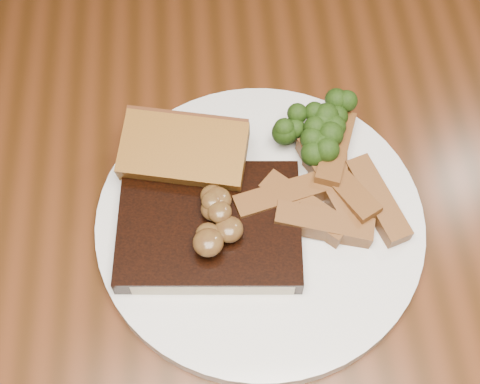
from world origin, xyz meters
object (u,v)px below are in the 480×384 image
object	(u,v)px
potato_wedges	(329,195)
steak	(210,226)
plate	(260,223)
garlic_bread	(185,163)
dining_table	(245,259)

from	to	relation	value
potato_wedges	steak	bearing A→B (deg)	-167.61
plate	garlic_bread	world-z (taller)	garlic_bread
steak	garlic_bread	size ratio (longest dim) A/B	1.42
plate	steak	bearing A→B (deg)	-168.66
dining_table	potato_wedges	xyz separation A→B (m)	(0.08, 0.01, 0.12)
garlic_bread	dining_table	bearing A→B (deg)	-32.23
plate	potato_wedges	size ratio (longest dim) A/B	2.65
dining_table	garlic_bread	bearing A→B (deg)	135.50
potato_wedges	garlic_bread	bearing A→B (deg)	161.56
dining_table	garlic_bread	size ratio (longest dim) A/B	13.51
dining_table	garlic_bread	world-z (taller)	garlic_bread
dining_table	plate	size ratio (longest dim) A/B	5.12
dining_table	garlic_bread	distance (m)	0.14
plate	potato_wedges	xyz separation A→B (m)	(0.07, 0.02, 0.02)
potato_wedges	plate	bearing A→B (deg)	-166.87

